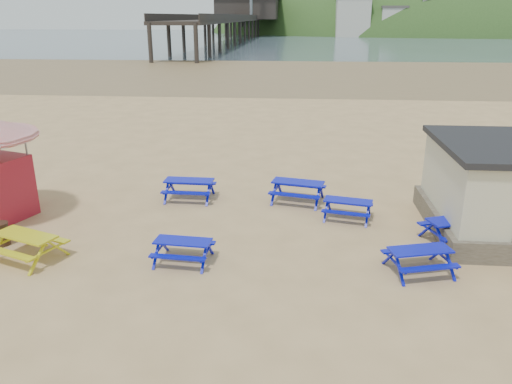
# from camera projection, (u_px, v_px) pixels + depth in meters

# --- Properties ---
(ground) EXTENTS (400.00, 400.00, 0.00)m
(ground) POSITION_uv_depth(u_px,v_px,m) (234.00, 233.00, 17.19)
(ground) COLOR tan
(ground) RESTS_ON ground
(wet_sand) EXTENTS (400.00, 400.00, 0.00)m
(wet_sand) POSITION_uv_depth(u_px,v_px,m) (285.00, 70.00, 68.86)
(wet_sand) COLOR olive
(wet_sand) RESTS_ON ground
(sea) EXTENTS (400.00, 400.00, 0.00)m
(sea) POSITION_uv_depth(u_px,v_px,m) (295.00, 37.00, 176.90)
(sea) COLOR #445561
(sea) RESTS_ON ground
(picnic_table_blue_a) EXTENTS (2.00, 1.63, 0.82)m
(picnic_table_blue_a) POSITION_uv_depth(u_px,v_px,m) (189.00, 189.00, 20.28)
(picnic_table_blue_a) COLOR #011AA8
(picnic_table_blue_a) RESTS_ON ground
(picnic_table_blue_b) EXTENTS (2.34, 2.04, 0.85)m
(picnic_table_blue_b) POSITION_uv_depth(u_px,v_px,m) (298.00, 192.00, 19.98)
(picnic_table_blue_b) COLOR #011AA8
(picnic_table_blue_b) RESTS_ON ground
(picnic_table_blue_c) EXTENTS (1.98, 1.73, 0.72)m
(picnic_table_blue_c) POSITION_uv_depth(u_px,v_px,m) (348.00, 209.00, 18.32)
(picnic_table_blue_c) COLOR #011AA8
(picnic_table_blue_c) RESTS_ON ground
(picnic_table_blue_d) EXTENTS (1.81, 1.51, 0.71)m
(picnic_table_blue_d) POSITION_uv_depth(u_px,v_px,m) (183.00, 251.00, 15.08)
(picnic_table_blue_d) COLOR #011AA8
(picnic_table_blue_d) RESTS_ON ground
(picnic_table_blue_e) EXTENTS (2.10, 1.86, 0.75)m
(picnic_table_blue_e) POSITION_uv_depth(u_px,v_px,m) (419.00, 261.00, 14.45)
(picnic_table_blue_e) COLOR #011AA8
(picnic_table_blue_e) RESTS_ON ground
(picnic_table_blue_f) EXTENTS (2.42, 2.19, 0.83)m
(picnic_table_blue_f) POSITION_uv_depth(u_px,v_px,m) (457.00, 231.00, 16.36)
(picnic_table_blue_f) COLOR #011AA8
(picnic_table_blue_f) RESTS_ON ground
(picnic_table_yellow) EXTENTS (2.41, 2.18, 0.83)m
(picnic_table_yellow) POSITION_uv_depth(u_px,v_px,m) (27.00, 247.00, 15.23)
(picnic_table_yellow) COLOR #B4AD0F
(picnic_table_yellow) RESTS_ON ground
(litter_bin) EXTENTS (0.53, 0.53, 0.77)m
(litter_bin) POSITION_uv_depth(u_px,v_px,m) (1.00, 234.00, 16.20)
(litter_bin) COLOR #372014
(litter_bin) RESTS_ON ground
(pier) EXTENTS (24.00, 220.00, 39.29)m
(pier) POSITION_uv_depth(u_px,v_px,m) (247.00, 21.00, 184.27)
(pier) COLOR black
(pier) RESTS_ON ground
(headland_town) EXTENTS (264.00, 144.00, 108.00)m
(headland_town) POSITION_uv_depth(u_px,v_px,m) (492.00, 55.00, 228.99)
(headland_town) COLOR #2D4C1E
(headland_town) RESTS_ON ground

